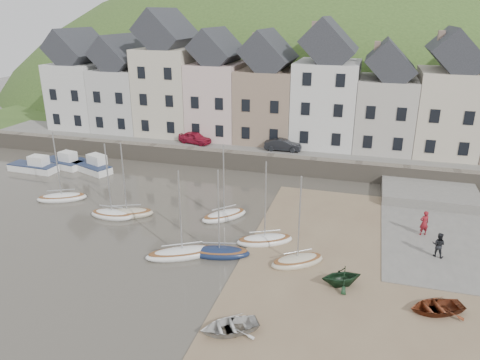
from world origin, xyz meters
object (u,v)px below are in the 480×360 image
(rowboat_green, at_px, (341,276))
(car_left, at_px, (195,138))
(rowboat_white, at_px, (229,326))
(person_red, at_px, (424,223))
(sailboat_0, at_px, (62,197))
(person_dark, at_px, (439,245))
(car_right, at_px, (283,145))
(rowboat_red, at_px, (436,307))

(rowboat_green, xyz_separation_m, car_left, (-17.85, 21.59, 1.56))
(rowboat_white, height_order, person_red, person_red)
(sailboat_0, bearing_deg, person_dark, -2.70)
(person_red, bearing_deg, car_left, -54.04)
(rowboat_green, relative_size, car_right, 0.62)
(rowboat_white, distance_m, car_left, 30.29)
(car_left, xyz_separation_m, car_right, (9.98, 0.00, -0.02))
(sailboat_0, height_order, rowboat_red, sailboat_0)
(rowboat_red, distance_m, car_right, 26.25)
(rowboat_white, bearing_deg, sailboat_0, -155.25)
(rowboat_red, distance_m, car_left, 32.39)
(rowboat_white, relative_size, rowboat_green, 1.25)
(sailboat_0, distance_m, car_left, 16.45)
(rowboat_red, bearing_deg, person_red, 155.80)
(person_dark, bearing_deg, rowboat_green, 60.92)
(person_red, relative_size, person_dark, 1.10)
(sailboat_0, xyz_separation_m, car_left, (6.54, 14.96, 1.99))
(sailboat_0, relative_size, rowboat_red, 2.11)
(sailboat_0, height_order, car_left, sailboat_0)
(sailboat_0, bearing_deg, rowboat_green, -15.21)
(car_left, height_order, car_right, car_left)
(person_red, bearing_deg, person_dark, 78.07)
(sailboat_0, xyz_separation_m, rowboat_white, (19.24, -12.48, 0.11))
(sailboat_0, xyz_separation_m, rowboat_red, (29.57, -7.75, 0.10))
(person_red, xyz_separation_m, person_dark, (0.66, -3.06, -0.08))
(rowboat_green, distance_m, rowboat_red, 5.30)
(sailboat_0, relative_size, person_red, 3.36)
(sailboat_0, height_order, person_red, sailboat_0)
(sailboat_0, distance_m, rowboat_white, 22.93)
(rowboat_green, height_order, rowboat_red, rowboat_green)
(rowboat_red, relative_size, car_left, 0.78)
(car_left, bearing_deg, sailboat_0, 170.45)
(person_dark, relative_size, car_right, 0.44)
(person_red, height_order, person_dark, person_red)
(rowboat_white, bearing_deg, rowboat_green, 106.31)
(rowboat_green, bearing_deg, rowboat_white, -67.97)
(person_red, relative_size, car_right, 0.48)
(rowboat_white, relative_size, person_red, 1.61)
(rowboat_white, xyz_separation_m, person_dark, (11.03, 11.05, 0.60))
(rowboat_red, distance_m, person_dark, 6.39)
(rowboat_white, height_order, car_right, car_right)
(rowboat_white, distance_m, person_red, 17.53)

